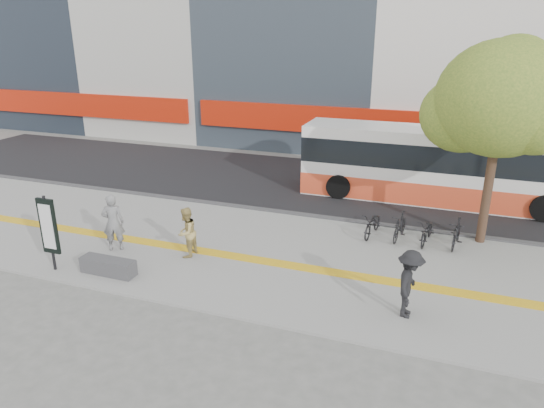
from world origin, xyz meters
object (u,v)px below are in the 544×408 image
(pedestrian_dark, at_px, (409,284))
(bench, at_px, (108,266))
(signboard, at_px, (48,227))
(seated_woman, at_px, (113,223))
(street_tree, at_px, (500,101))
(pedestrian_tan, at_px, (186,232))
(bus, at_px, (439,168))

(pedestrian_dark, bearing_deg, bench, 97.85)
(signboard, xyz_separation_m, seated_woman, (0.80, 1.71, -0.39))
(street_tree, xyz_separation_m, pedestrian_tan, (-8.28, -4.26, -3.67))
(street_tree, height_order, pedestrian_tan, street_tree)
(bus, distance_m, seated_woman, 12.29)
(signboard, bearing_deg, seated_woman, 64.87)
(signboard, relative_size, street_tree, 0.35)
(street_tree, bearing_deg, pedestrian_dark, -108.36)
(bus, bearing_deg, seated_woman, -137.48)
(street_tree, height_order, seated_woman, street_tree)
(street_tree, bearing_deg, pedestrian_tan, -152.78)
(seated_woman, bearing_deg, bench, 92.03)
(bench, xyz_separation_m, street_tree, (9.78, 6.02, 4.21))
(bench, bearing_deg, seated_woman, 119.74)
(bus, xyz_separation_m, pedestrian_tan, (-6.75, -7.94, -0.54))
(bus, distance_m, pedestrian_tan, 10.43)
(bench, height_order, bus, bus)
(bus, relative_size, pedestrian_dark, 6.32)
(seated_woman, xyz_separation_m, pedestrian_dark, (8.80, -0.73, -0.06))
(bench, bearing_deg, pedestrian_dark, 4.75)
(bus, bearing_deg, pedestrian_tan, -130.38)
(signboard, height_order, street_tree, street_tree)
(pedestrian_dark, bearing_deg, pedestrian_tan, 83.53)
(signboard, relative_size, seated_woman, 1.23)
(bench, height_order, pedestrian_tan, pedestrian_tan)
(bench, height_order, street_tree, street_tree)
(signboard, distance_m, street_tree, 13.40)
(seated_woman, bearing_deg, pedestrian_tan, 161.23)
(bench, relative_size, bus, 0.15)
(seated_woman, height_order, pedestrian_tan, seated_woman)
(seated_woman, distance_m, pedestrian_tan, 2.33)
(pedestrian_tan, relative_size, pedestrian_dark, 0.91)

